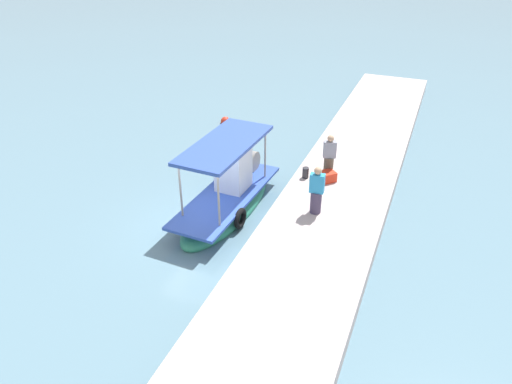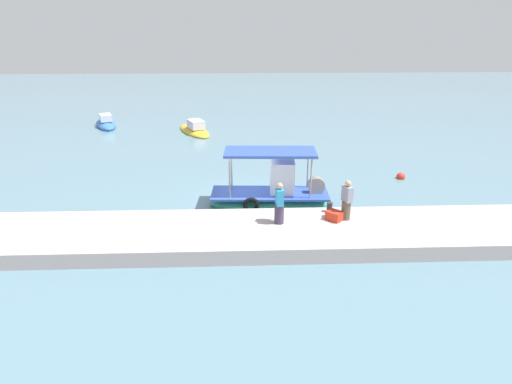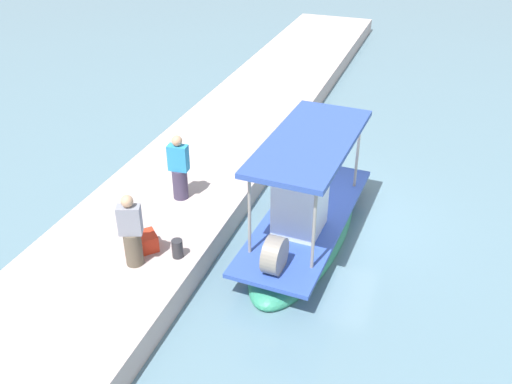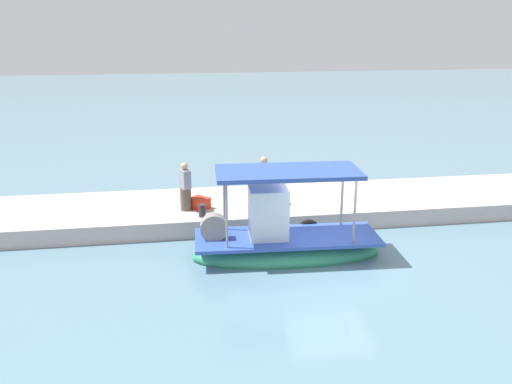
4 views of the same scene
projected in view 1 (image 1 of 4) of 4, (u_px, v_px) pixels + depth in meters
name	position (u px, v px, depth m)	size (l,w,h in m)	color
ground_plane	(202.00, 225.00, 16.74)	(120.00, 120.00, 0.00)	slate
dock_quay	(315.00, 243.00, 15.30)	(36.00, 3.72, 0.60)	#BFAEAB
main_fishing_boat	(228.00, 197.00, 17.39)	(5.73, 2.10, 3.02)	#33956F
fisherman_near_bollard	(329.00, 157.00, 18.24)	(0.48, 0.53, 1.66)	brown
fisherman_by_crate	(316.00, 192.00, 15.96)	(0.41, 0.50, 1.69)	#403752
mooring_bollard	(306.00, 173.00, 18.34)	(0.24, 0.24, 0.42)	#2D2D33
cargo_crate	(327.00, 177.00, 18.12)	(0.60, 0.48, 0.38)	red
marker_buoy	(225.00, 121.00, 24.70)	(0.48, 0.48, 0.48)	red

